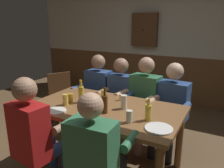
% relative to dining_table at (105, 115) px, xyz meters
% --- Properties ---
extents(ground_plane, '(8.02, 8.02, 0.00)m').
position_rel_dining_table_xyz_m(ground_plane, '(0.00, 0.05, -0.67)').
color(ground_plane, brown).
extents(back_wall_upper, '(6.68, 0.12, 1.29)m').
position_rel_dining_table_xyz_m(back_wall_upper, '(0.00, 2.72, 0.99)').
color(back_wall_upper, beige).
extents(back_wall_wainscot, '(6.68, 0.12, 1.02)m').
position_rel_dining_table_xyz_m(back_wall_wainscot, '(0.00, 2.72, -0.16)').
color(back_wall_wainscot, brown).
rests_on(back_wall_wainscot, ground_plane).
extents(dining_table, '(1.72, 0.98, 0.78)m').
position_rel_dining_table_xyz_m(dining_table, '(0.00, 0.00, 0.00)').
color(dining_table, brown).
rests_on(dining_table, ground_plane).
extents(person_0, '(0.52, 0.52, 1.24)m').
position_rel_dining_table_xyz_m(person_0, '(-0.58, 0.72, 0.01)').
color(person_0, '#2D4C84').
rests_on(person_0, ground_plane).
extents(person_1, '(0.52, 0.51, 1.22)m').
position_rel_dining_table_xyz_m(person_1, '(-0.19, 0.71, -0.00)').
color(person_1, '#2D4C84').
rests_on(person_1, ground_plane).
extents(person_2, '(0.58, 0.56, 1.26)m').
position_rel_dining_table_xyz_m(person_2, '(0.18, 0.72, 0.02)').
color(person_2, '#33724C').
rests_on(person_2, ground_plane).
extents(person_3, '(0.57, 0.55, 1.21)m').
position_rel_dining_table_xyz_m(person_3, '(0.57, 0.72, 0.00)').
color(person_3, '#2D4C84').
rests_on(person_3, ground_plane).
extents(person_4, '(0.54, 0.54, 1.25)m').
position_rel_dining_table_xyz_m(person_4, '(-0.34, -0.72, 0.02)').
color(person_4, '#AD1919').
rests_on(person_4, ground_plane).
extents(person_5, '(0.54, 0.54, 1.22)m').
position_rel_dining_table_xyz_m(person_5, '(0.34, -0.71, -0.01)').
color(person_5, '#33724C').
rests_on(person_5, ground_plane).
extents(chair_empty_near_right, '(0.60, 0.60, 0.88)m').
position_rel_dining_table_xyz_m(chair_empty_near_right, '(-1.26, 0.71, -0.20)').
color(chair_empty_near_right, brown).
rests_on(chair_empty_near_right, ground_plane).
extents(table_candle, '(0.04, 0.04, 0.08)m').
position_rel_dining_table_xyz_m(table_candle, '(0.06, 0.28, 0.15)').
color(table_candle, '#F9E08C').
rests_on(table_candle, dining_table).
extents(condiment_caddy, '(0.14, 0.10, 0.05)m').
position_rel_dining_table_xyz_m(condiment_caddy, '(-0.05, -0.13, 0.13)').
color(condiment_caddy, '#B2B7BC').
rests_on(condiment_caddy, dining_table).
extents(plate_0, '(0.25, 0.25, 0.01)m').
position_rel_dining_table_xyz_m(plate_0, '(0.71, -0.25, 0.11)').
color(plate_0, white).
rests_on(plate_0, dining_table).
extents(plate_1, '(0.22, 0.22, 0.01)m').
position_rel_dining_table_xyz_m(plate_1, '(-0.39, -0.38, 0.11)').
color(plate_1, white).
rests_on(plate_1, dining_table).
extents(bottle_0, '(0.06, 0.06, 0.22)m').
position_rel_dining_table_xyz_m(bottle_0, '(0.55, -0.11, 0.19)').
color(bottle_0, gold).
rests_on(bottle_0, dining_table).
extents(bottle_1, '(0.06, 0.06, 0.28)m').
position_rel_dining_table_xyz_m(bottle_1, '(0.09, -0.15, 0.21)').
color(bottle_1, '#593314').
rests_on(bottle_1, dining_table).
extents(bottle_2, '(0.07, 0.07, 0.28)m').
position_rel_dining_table_xyz_m(bottle_2, '(-0.32, -0.01, 0.21)').
color(bottle_2, gold).
rests_on(bottle_2, dining_table).
extents(pint_glass_0, '(0.07, 0.07, 0.16)m').
position_rel_dining_table_xyz_m(pint_glass_0, '(0.21, 0.05, 0.18)').
color(pint_glass_0, white).
rests_on(pint_glass_0, dining_table).
extents(pint_glass_1, '(0.06, 0.06, 0.12)m').
position_rel_dining_table_xyz_m(pint_glass_1, '(0.41, -0.24, 0.17)').
color(pint_glass_1, white).
rests_on(pint_glass_1, dining_table).
extents(pint_glass_2, '(0.06, 0.06, 0.10)m').
position_rel_dining_table_xyz_m(pint_glass_2, '(-0.19, 0.28, 0.16)').
color(pint_glass_2, '#E5C64C').
rests_on(pint_glass_2, dining_table).
extents(pint_glass_3, '(0.06, 0.06, 0.11)m').
position_rel_dining_table_xyz_m(pint_glass_3, '(-0.44, -0.06, 0.16)').
color(pint_glass_3, gold).
rests_on(pint_glass_3, dining_table).
extents(pint_glass_4, '(0.06, 0.06, 0.13)m').
position_rel_dining_table_xyz_m(pint_glass_4, '(-0.43, -0.17, 0.17)').
color(pint_glass_4, '#E5C64C').
rests_on(pint_glass_4, dining_table).
extents(wall_dart_cabinet, '(0.56, 0.15, 0.70)m').
position_rel_dining_table_xyz_m(wall_dart_cabinet, '(-0.53, 2.59, 0.88)').
color(wall_dart_cabinet, brown).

